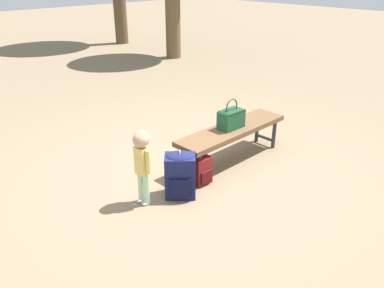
{
  "coord_description": "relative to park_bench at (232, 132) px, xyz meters",
  "views": [
    {
      "loc": [
        2.73,
        2.93,
        2.23
      ],
      "look_at": [
        0.09,
        0.17,
        0.45
      ],
      "focal_mm": 35.8,
      "sensor_mm": 36.0,
      "label": 1
    }
  ],
  "objects": [
    {
      "name": "ground_plane",
      "position": [
        0.59,
        -0.17,
        -0.39
      ],
      "size": [
        40.0,
        40.0,
        0.0
      ],
      "primitive_type": "plane",
      "color": "#7F6B51",
      "rests_on": "ground"
    },
    {
      "name": "backpack_large",
      "position": [
        1.0,
        0.15,
        -0.13
      ],
      "size": [
        0.39,
        0.39,
        0.54
      ],
      "color": "#191E4C",
      "rests_on": "ground"
    },
    {
      "name": "park_bench",
      "position": [
        0.0,
        0.0,
        0.0
      ],
      "size": [
        1.6,
        0.4,
        0.45
      ],
      "color": "brown",
      "rests_on": "ground"
    },
    {
      "name": "child_standing",
      "position": [
        1.36,
        -0.0,
        0.14
      ],
      "size": [
        0.16,
        0.22,
        0.81
      ],
      "color": "#B2D8B2",
      "rests_on": "ground"
    },
    {
      "name": "handbag",
      "position": [
        0.02,
        -0.01,
        0.18
      ],
      "size": [
        0.32,
        0.19,
        0.37
      ],
      "color": "#1E4C2D",
      "rests_on": "park_bench"
    },
    {
      "name": "backpack_small",
      "position": [
        0.66,
        0.12,
        -0.21
      ],
      "size": [
        0.22,
        0.2,
        0.37
      ],
      "color": "maroon",
      "rests_on": "ground"
    }
  ]
}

